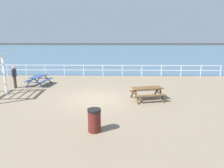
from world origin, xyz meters
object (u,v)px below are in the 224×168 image
object	(u,v)px
visitor	(14,76)
litter_bin	(94,120)
picnic_table_near_right	(147,91)
picnic_table_mid_centre	(39,78)

from	to	relation	value
visitor	litter_bin	size ratio (longest dim) A/B	1.75
picnic_table_near_right	visitor	xyz separation A→B (m)	(-9.49, 2.81, 0.36)
visitor	litter_bin	xyz separation A→B (m)	(6.75, -7.15, -0.47)
picnic_table_mid_centre	visitor	world-z (taller)	visitor
visitor	picnic_table_mid_centre	bearing A→B (deg)	25.94
visitor	litter_bin	world-z (taller)	visitor
picnic_table_mid_centre	visitor	size ratio (longest dim) A/B	1.17
picnic_table_mid_centre	picnic_table_near_right	bearing A→B (deg)	-108.48
picnic_table_mid_centre	litter_bin	xyz separation A→B (m)	(5.25, -7.99, -0.10)
litter_bin	picnic_table_near_right	bearing A→B (deg)	57.85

